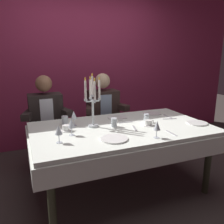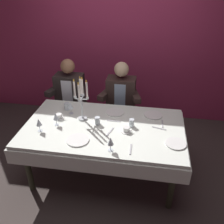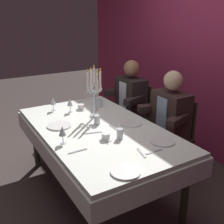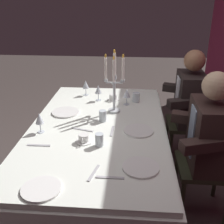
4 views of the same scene
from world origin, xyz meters
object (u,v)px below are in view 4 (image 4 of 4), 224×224
(dinner_plate_2, at_px, (139,131))
(seated_diner_1, at_px, (209,135))
(dinner_plate_3, at_px, (41,189))
(wine_glass_1, at_px, (98,90))
(water_tumbler_1, at_px, (103,116))
(dining_table, at_px, (98,138))
(wine_glass_3, at_px, (86,85))
(candelabra, at_px, (114,84))
(coffee_cup_0, at_px, (113,98))
(seated_diner_0, at_px, (191,99))
(dinner_plate_0, at_px, (66,112))
(coffee_cup_1, at_px, (84,139))
(water_tumbler_0, at_px, (99,140))
(wine_glass_0, at_px, (39,119))
(dinner_plate_1, at_px, (141,167))
(wine_glass_2, at_px, (127,93))
(water_tumbler_2, at_px, (136,97))

(dinner_plate_2, bearing_deg, seated_diner_1, 89.34)
(dinner_plate_3, xyz_separation_m, wine_glass_1, (-1.39, 0.15, 0.11))
(water_tumbler_1, bearing_deg, dining_table, -22.50)
(wine_glass_3, xyz_separation_m, seated_diner_1, (0.80, 1.10, -0.12))
(candelabra, relative_size, coffee_cup_0, 4.34)
(candelabra, bearing_deg, seated_diner_0, 118.03)
(dinner_plate_0, bearing_deg, coffee_cup_1, 26.60)
(coffee_cup_0, bearing_deg, water_tumbler_0, -1.98)
(water_tumbler_1, xyz_separation_m, coffee_cup_0, (-0.50, 0.05, -0.02))
(dining_table, xyz_separation_m, wine_glass_0, (0.16, -0.43, 0.23))
(water_tumbler_0, bearing_deg, candelabra, 174.16)
(candelabra, height_order, seated_diner_1, candelabra)
(candelabra, height_order, seated_diner_0, candelabra)
(wine_glass_1, relative_size, wine_glass_3, 1.00)
(wine_glass_1, distance_m, water_tumbler_1, 0.49)
(dinner_plate_2, bearing_deg, candelabra, -149.82)
(dinner_plate_2, bearing_deg, wine_glass_0, -84.89)
(dinner_plate_1, height_order, wine_glass_3, wine_glass_3)
(dinner_plate_3, relative_size, wine_glass_1, 1.38)
(wine_glass_1, bearing_deg, dinner_plate_1, 19.56)
(wine_glass_1, xyz_separation_m, wine_glass_2, (0.09, 0.29, 0.00))
(wine_glass_3, bearing_deg, coffee_cup_1, 8.42)
(seated_diner_1, bearing_deg, water_tumbler_2, -138.89)
(wine_glass_0, height_order, wine_glass_1, same)
(wine_glass_2, bearing_deg, candelabra, -30.71)
(dinner_plate_0, bearing_deg, water_tumbler_2, 117.17)
(coffee_cup_1, distance_m, seated_diner_1, 0.97)
(candelabra, relative_size, water_tumbler_0, 5.98)
(coffee_cup_1, bearing_deg, wine_glass_2, 158.80)
(dinner_plate_1, relative_size, wine_glass_3, 1.42)
(dinner_plate_0, bearing_deg, wine_glass_3, 167.35)
(dining_table, height_order, seated_diner_1, seated_diner_1)
(wine_glass_0, xyz_separation_m, seated_diner_1, (-0.06, 1.32, -0.12))
(candelabra, bearing_deg, dinner_plate_2, 30.18)
(water_tumbler_1, distance_m, seated_diner_0, 1.05)
(wine_glass_1, distance_m, water_tumbler_2, 0.39)
(wine_glass_2, bearing_deg, wine_glass_3, -118.29)
(dining_table, distance_m, dinner_plate_0, 0.41)
(dinner_plate_1, distance_m, seated_diner_1, 0.73)
(dining_table, distance_m, dinner_plate_1, 0.69)
(dinner_plate_1, xyz_separation_m, dinner_plate_3, (0.25, -0.56, 0.00))
(dinner_plate_2, relative_size, coffee_cup_0, 1.78)
(dinner_plate_1, relative_size, coffee_cup_1, 1.77)
(coffee_cup_0, relative_size, seated_diner_0, 0.11)
(candelabra, distance_m, coffee_cup_0, 0.38)
(dinner_plate_1, relative_size, seated_diner_1, 0.19)
(dinner_plate_3, bearing_deg, water_tumbler_2, 159.00)
(wine_glass_0, distance_m, water_tumbler_0, 0.52)
(wine_glass_3, height_order, seated_diner_0, seated_diner_0)
(wine_glass_2, bearing_deg, seated_diner_0, 108.95)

